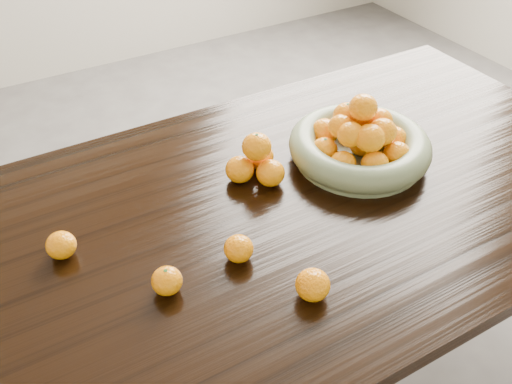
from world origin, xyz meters
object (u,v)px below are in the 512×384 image
fruit_bowl (360,143)px  loose_orange_0 (167,281)px  orange_pyramid (257,161)px  dining_table (262,238)px

fruit_bowl → loose_orange_0: (-0.62, -0.17, -0.02)m
orange_pyramid → loose_orange_0: 0.43m
fruit_bowl → orange_pyramid: bearing=165.9°
fruit_bowl → loose_orange_0: fruit_bowl is taller
dining_table → fruit_bowl: size_ratio=5.38×
dining_table → loose_orange_0: bearing=-157.4°
dining_table → fruit_bowl: bearing=9.0°
fruit_bowl → loose_orange_0: size_ratio=5.90×
loose_orange_0 → fruit_bowl: bearing=15.7°
fruit_bowl → orange_pyramid: (-0.27, 0.07, -0.00)m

